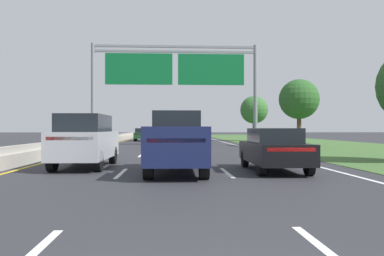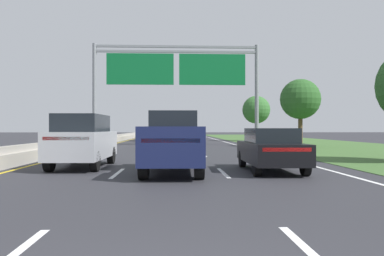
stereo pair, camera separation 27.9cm
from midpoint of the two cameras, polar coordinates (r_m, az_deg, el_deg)
ground_plane at (r=38.06m, az=-2.58°, el=-2.40°), size 220.00×220.00×0.00m
lane_striping at (r=37.60m, az=-2.58°, el=-2.42°), size 11.96×106.00×0.01m
grass_verge_right at (r=40.53m, az=17.57°, el=-2.24°), size 14.00×110.00×0.02m
median_barrier_concrete at (r=38.61m, az=-12.43°, el=-1.84°), size 0.60×110.00×0.85m
overhead_sign_gantry at (r=35.23m, az=-2.09°, el=8.05°), size 15.06×0.42×9.19m
pickup_truck_navy at (r=13.73m, az=-2.24°, el=-2.10°), size 2.11×5.44×2.20m
car_white_centre_lane_sedan at (r=29.16m, az=-2.78°, el=-1.51°), size 1.91×4.44×1.57m
car_grey_centre_lane_sedan at (r=49.35m, az=-2.67°, el=-0.91°), size 1.92×4.44×1.57m
car_silver_left_lane_suv at (r=16.05m, az=-15.28°, el=-1.72°), size 1.98×4.73×2.11m
car_black_right_lane_sedan at (r=14.45m, az=12.07°, el=-3.02°), size 1.89×4.43×1.57m
car_darkgreen_left_lane_sedan at (r=48.11m, az=-6.91°, el=-0.93°), size 1.91×4.44×1.57m
roadside_tree_mid at (r=33.50m, az=15.93°, el=4.09°), size 3.34×3.34×5.67m
roadside_tree_far at (r=47.41m, az=9.62°, el=2.65°), size 3.35×3.35×5.49m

